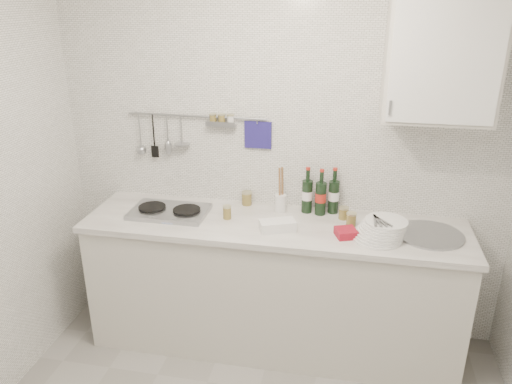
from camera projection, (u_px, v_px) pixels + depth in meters
back_wall at (282, 159)px, 3.32m from camera, size 3.00×0.02×2.50m
counter at (274, 288)px, 3.35m from camera, size 2.44×0.64×0.96m
wall_rail at (194, 130)px, 3.34m from camera, size 0.98×0.09×0.34m
wall_cabinet at (441, 57)px, 2.74m from camera, size 0.60×0.38×0.70m
plate_stack_hob at (175, 213)px, 3.27m from camera, size 0.30×0.30×0.02m
plate_stack_sink at (381, 230)px, 2.95m from camera, size 0.32×0.30×0.12m
wine_bottles at (321, 191)px, 3.26m from camera, size 0.25×0.12×0.31m
butter_dish at (277, 226)px, 3.06m from camera, size 0.24×0.18×0.07m
strawberry_punnet at (346, 233)px, 2.98m from camera, size 0.15×0.15×0.05m
utensil_crock at (281, 201)px, 3.31m from camera, size 0.08×0.08×0.32m
jar_a at (247, 198)px, 3.43m from camera, size 0.07×0.07×0.09m
jar_b at (344, 213)px, 3.21m from camera, size 0.07×0.07×0.08m
jar_c at (351, 219)px, 3.11m from camera, size 0.06×0.06×0.09m
jar_d at (227, 212)px, 3.21m from camera, size 0.06×0.06×0.09m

